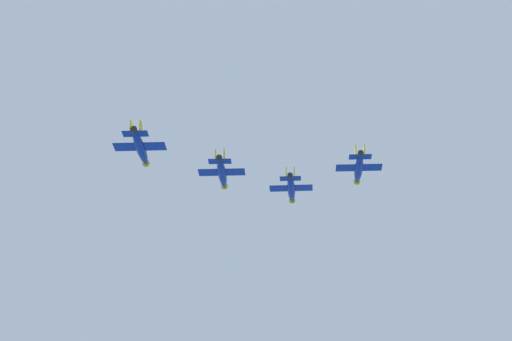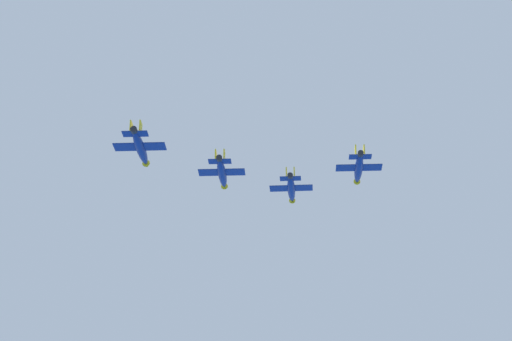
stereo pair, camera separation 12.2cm
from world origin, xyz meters
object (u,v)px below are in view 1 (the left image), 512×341
jet_lead (291,189)px  jet_left_wingman (222,173)px  jet_right_wingman (359,168)px  jet_left_outer (140,148)px

jet_lead → jet_left_wingman: (-21.10, -6.29, -3.49)m
jet_left_wingman → jet_right_wingman: jet_right_wingman is taller
jet_left_wingman → jet_lead: bearing=-40.9°
jet_lead → jet_left_outer: (-42.20, -12.57, -5.54)m
jet_left_outer → jet_left_wingman: bearing=-40.7°
jet_lead → jet_right_wingman: bearing=-138.8°
jet_lead → jet_left_wingman: bearing=140.5°
jet_right_wingman → jet_left_wingman: bearing=89.7°
jet_left_outer → jet_lead: bearing=-40.7°
jet_right_wingman → jet_lead: bearing=40.0°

